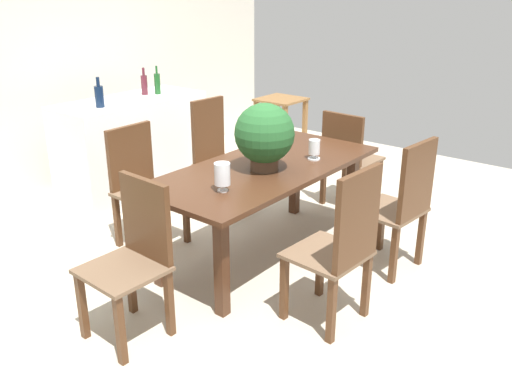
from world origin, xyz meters
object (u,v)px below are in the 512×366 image
flower_centerpiece (264,135)px  chair_far_left (141,180)px  crystal_vase_center_near (222,175)px  kitchen_counter (133,147)px  wine_bottle_amber (157,83)px  chair_head_end (135,251)px  crystal_vase_left (314,148)px  chair_near_right (403,200)px  wine_glass (283,130)px  wine_bottle_clear (99,96)px  wine_bottle_tall (144,84)px  chair_far_right (215,151)px  chair_foot_end (347,154)px  side_table (281,115)px  dining_table (265,177)px  chair_near_left (343,242)px

flower_centerpiece → chair_far_left: bearing=110.1°
crystal_vase_center_near → kitchen_counter: 2.22m
kitchen_counter → wine_bottle_amber: (0.35, -0.03, 0.61)m
chair_head_end → kitchen_counter: 2.46m
crystal_vase_left → chair_head_end: bearing=173.1°
chair_far_left → chair_near_right: bearing=-65.6°
chair_near_right → wine_glass: bearing=-92.4°
wine_bottle_clear → wine_bottle_tall: bearing=12.4°
chair_near_right → wine_bottle_clear: 2.88m
flower_centerpiece → crystal_vase_center_near: (-0.53, -0.05, -0.15)m
flower_centerpiece → crystal_vase_left: flower_centerpiece is taller
chair_near_right → wine_bottle_clear: bearing=-72.1°
chair_head_end → chair_far_right: (1.75, 0.95, 0.03)m
crystal_vase_left → wine_bottle_amber: (0.23, 2.09, 0.25)m
chair_far_right → chair_foot_end: 1.26m
side_table → dining_table: bearing=-146.3°
chair_near_left → chair_far_right: size_ratio=1.00×
dining_table → flower_centerpiece: (-0.08, -0.05, 0.36)m
crystal_vase_left → wine_bottle_clear: bearing=104.7°
chair_far_right → chair_foot_end: (0.84, -0.95, -0.05)m
chair_far_left → wine_bottle_tall: 1.48m
crystal_vase_left → chair_far_left: bearing=125.2°
wine_bottle_tall → flower_centerpiece: bearing=-105.9°
flower_centerpiece → kitchen_counter: (0.33, 1.96, -0.53)m
dining_table → kitchen_counter: kitchen_counter is taller
crystal_vase_center_near → wine_bottle_tall: (1.10, 2.07, 0.22)m
chair_far_left → chair_far_right: bearing=-0.8°
chair_near_left → wine_bottle_clear: 2.84m
chair_foot_end → wine_bottle_tall: size_ratio=3.43×
chair_foot_end → wine_bottle_clear: 2.39m
chair_head_end → chair_foot_end: 2.58m
wine_glass → wine_bottle_tall: 1.70m
chair_far_right → crystal_vase_left: bearing=-90.7°
chair_foot_end → chair_far_right: bearing=43.9°
chair_far_left → chair_foot_end: bearing=-29.3°
chair_far_left → wine_bottle_clear: size_ratio=3.55×
wine_bottle_tall → side_table: wine_bottle_tall is taller
chair_near_right → flower_centerpiece: flower_centerpiece is taller
chair_near_right → wine_bottle_tall: bearing=-85.5°
chair_near_right → chair_near_left: bearing=6.0°
wine_bottle_clear → kitchen_counter: bearing=12.8°
chair_foot_end → wine_bottle_clear: wine_bottle_clear is taller
chair_near_left → chair_head_end: (-0.83, 0.95, -0.03)m
dining_table → wine_bottle_amber: size_ratio=6.88×
chair_near_left → chair_far_left: size_ratio=1.08×
wine_bottle_amber → wine_bottle_clear: 0.77m
chair_foot_end → kitchen_counter: bearing=31.2°
flower_centerpiece → wine_glass: (0.69, 0.33, -0.16)m
chair_near_left → chair_near_right: 0.89m
chair_near_left → kitchen_counter: 2.95m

